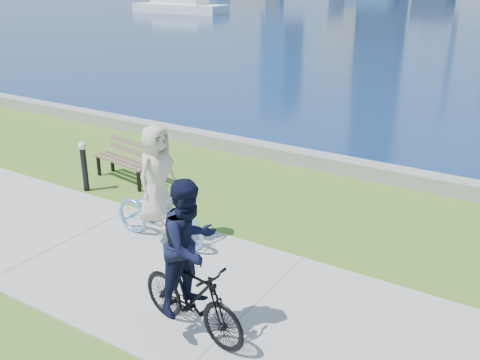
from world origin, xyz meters
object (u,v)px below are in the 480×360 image
object	(u,v)px
bollard_lamp	(84,163)
cyclist_man	(191,272)
park_bench	(127,158)
cyclist_woman	(158,200)

from	to	relation	value
bollard_lamp	cyclist_man	size ratio (longest dim) A/B	0.51
park_bench	cyclist_man	distance (m)	6.23
park_bench	bollard_lamp	xyz separation A→B (m)	(-0.34, -1.02, 0.10)
bollard_lamp	cyclist_woman	size ratio (longest dim) A/B	0.52
park_bench	cyclist_man	size ratio (longest dim) A/B	0.81
cyclist_woman	cyclist_man	bearing A→B (deg)	-129.53
park_bench	cyclist_man	bearing A→B (deg)	-29.62
bollard_lamp	cyclist_man	world-z (taller)	cyclist_man
park_bench	cyclist_woman	distance (m)	3.41
park_bench	cyclist_man	xyz separation A→B (m)	(4.85, -3.89, 0.41)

